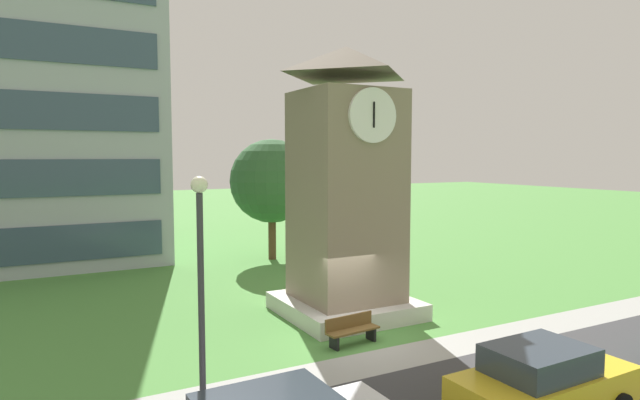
{
  "coord_description": "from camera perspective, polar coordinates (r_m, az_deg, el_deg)",
  "views": [
    {
      "loc": [
        -8.91,
        -14.1,
        5.82
      ],
      "look_at": [
        0.53,
        3.64,
        4.19
      ],
      "focal_mm": 30.05,
      "sensor_mm": 36.0,
      "label": 1
    }
  ],
  "objects": [
    {
      "name": "ground_plane",
      "position": [
        17.66,
        4.16,
        -14.63
      ],
      "size": [
        160.0,
        160.0,
        0.0
      ],
      "primitive_type": "plane",
      "color": "#4C893D"
    },
    {
      "name": "kerb_strip",
      "position": [
        16.25,
        7.71,
        -16.39
      ],
      "size": [
        120.0,
        1.6,
        0.01
      ],
      "primitive_type": "cube",
      "color": "#9E9E99",
      "rests_on": "ground"
    },
    {
      "name": "clock_tower",
      "position": [
        19.54,
        2.78,
        0.26
      ],
      "size": [
        4.5,
        4.5,
        9.75
      ],
      "color": "gray",
      "rests_on": "ground"
    },
    {
      "name": "park_bench",
      "position": [
        17.14,
        3.4,
        -13.6
      ],
      "size": [
        1.84,
        0.68,
        0.88
      ],
      "color": "brown",
      "rests_on": "ground"
    },
    {
      "name": "street_lamp",
      "position": [
        11.79,
        -12.59,
        -7.36
      ],
      "size": [
        0.36,
        0.36,
        5.42
      ],
      "color": "#333338",
      "rests_on": "ground"
    },
    {
      "name": "tree_near_tower",
      "position": [
        30.3,
        -5.16,
        2.0
      ],
      "size": [
        4.72,
        4.72,
        6.82
      ],
      "color": "#513823",
      "rests_on": "ground"
    },
    {
      "name": "parked_car_yellow",
      "position": [
        13.42,
        22.68,
        -17.43
      ],
      "size": [
        4.37,
        2.1,
        1.69
      ],
      "color": "gold",
      "rests_on": "ground"
    }
  ]
}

